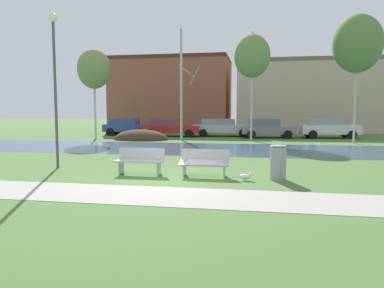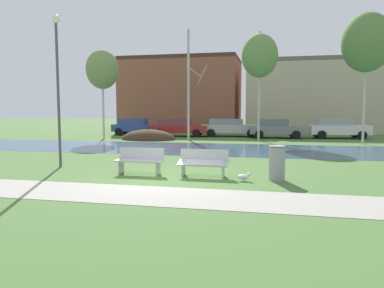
# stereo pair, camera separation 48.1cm
# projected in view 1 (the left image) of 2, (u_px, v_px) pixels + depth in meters

# --- Properties ---
(ground_plane) EXTENTS (120.00, 120.00, 0.00)m
(ground_plane) POSITION_uv_depth(u_px,v_px,m) (209.00, 147.00, 21.09)
(ground_plane) COLOR #476B33
(paved_path_strip) EXTENTS (60.00, 2.06, 0.01)m
(paved_path_strip) POSITION_uv_depth(u_px,v_px,m) (145.00, 195.00, 9.25)
(paved_path_strip) COLOR #9E998E
(paved_path_strip) RESTS_ON ground
(river_band) EXTENTS (80.00, 6.61, 0.01)m
(river_band) POSITION_uv_depth(u_px,v_px,m) (207.00, 149.00, 20.30)
(river_band) COLOR #33516B
(river_band) RESTS_ON ground
(soil_mound) EXTENTS (4.00, 2.67, 1.51)m
(soil_mound) POSITION_uv_depth(u_px,v_px,m) (141.00, 140.00, 26.48)
(soil_mound) COLOR #423021
(soil_mound) RESTS_ON ground
(bench_left) EXTENTS (1.60, 0.57, 0.87)m
(bench_left) POSITION_uv_depth(u_px,v_px,m) (140.00, 160.00, 12.25)
(bench_left) COLOR #B2B5B7
(bench_left) RESTS_ON ground
(bench_right) EXTENTS (1.60, 0.57, 0.87)m
(bench_right) POSITION_uv_depth(u_px,v_px,m) (204.00, 162.00, 11.86)
(bench_right) COLOR #B2B5B7
(bench_right) RESTS_ON ground
(trash_bin) EXTENTS (0.52, 0.52, 1.06)m
(trash_bin) POSITION_uv_depth(u_px,v_px,m) (278.00, 162.00, 11.28)
(trash_bin) COLOR gray
(trash_bin) RESTS_ON ground
(seagull) EXTENTS (0.44, 0.16, 0.26)m
(seagull) POSITION_uv_depth(u_px,v_px,m) (246.00, 176.00, 11.15)
(seagull) COLOR white
(seagull) RESTS_ON ground
(streetlamp) EXTENTS (0.32, 0.32, 5.62)m
(streetlamp) POSITION_uv_depth(u_px,v_px,m) (55.00, 67.00, 13.32)
(streetlamp) COLOR #4C4C51
(streetlamp) RESTS_ON ground
(birch_far_left) EXTENTS (2.40, 2.40, 6.60)m
(birch_far_left) POSITION_uv_depth(u_px,v_px,m) (94.00, 69.00, 26.76)
(birch_far_left) COLOR beige
(birch_far_left) RESTS_ON ground
(birch_left) EXTENTS (1.46, 2.25, 7.80)m
(birch_left) POSITION_uv_depth(u_px,v_px,m) (182.00, 85.00, 25.92)
(birch_left) COLOR #BCB7A8
(birch_left) RESTS_ON ground
(birch_center_left) EXTENTS (2.48, 2.48, 7.54)m
(birch_center_left) POSITION_uv_depth(u_px,v_px,m) (252.00, 56.00, 25.36)
(birch_center_left) COLOR #BCB7A8
(birch_center_left) RESTS_ON ground
(birch_center) EXTENTS (3.02, 3.02, 8.12)m
(birch_center) POSITION_uv_depth(u_px,v_px,m) (358.00, 44.00, 22.94)
(birch_center) COLOR #BCB7A8
(birch_center) RESTS_ON ground
(parked_van_nearest_blue) EXTENTS (4.16, 2.26, 1.43)m
(parked_van_nearest_blue) POSITION_uv_depth(u_px,v_px,m) (127.00, 126.00, 31.31)
(parked_van_nearest_blue) COLOR #2D4793
(parked_van_nearest_blue) RESTS_ON ground
(parked_sedan_second_red) EXTENTS (4.72, 2.29, 1.43)m
(parked_sedan_second_red) POSITION_uv_depth(u_px,v_px,m) (170.00, 127.00, 29.89)
(parked_sedan_second_red) COLOR maroon
(parked_sedan_second_red) RESTS_ON ground
(parked_hatch_third_silver) EXTENTS (4.91, 2.39, 1.43)m
(parked_hatch_third_silver) POSITION_uv_depth(u_px,v_px,m) (222.00, 127.00, 29.98)
(parked_hatch_third_silver) COLOR #B2B5BC
(parked_hatch_third_silver) RESTS_ON ground
(parked_wagon_fourth_grey) EXTENTS (4.21, 2.37, 1.47)m
(parked_wagon_fourth_grey) POSITION_uv_depth(u_px,v_px,m) (267.00, 128.00, 28.35)
(parked_wagon_fourth_grey) COLOR slate
(parked_wagon_fourth_grey) RESTS_ON ground
(parked_suv_fifth_white) EXTENTS (4.44, 2.36, 1.48)m
(parked_suv_fifth_white) POSITION_uv_depth(u_px,v_px,m) (328.00, 128.00, 28.15)
(parked_suv_fifth_white) COLOR silver
(parked_suv_fifth_white) RESTS_ON ground
(building_brick_low) EXTENTS (12.23, 7.31, 7.66)m
(building_brick_low) POSITION_uv_depth(u_px,v_px,m) (173.00, 95.00, 39.86)
(building_brick_low) COLOR brown
(building_brick_low) RESTS_ON ground
(building_beige_block) EXTENTS (15.93, 9.14, 6.98)m
(building_beige_block) POSITION_uv_depth(u_px,v_px,m) (318.00, 97.00, 37.44)
(building_beige_block) COLOR #BCAD8E
(building_beige_block) RESTS_ON ground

